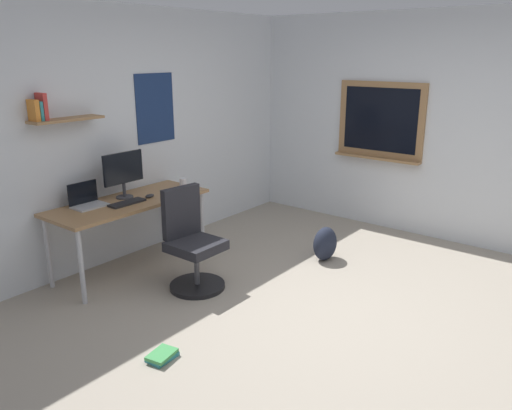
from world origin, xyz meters
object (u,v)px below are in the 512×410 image
Objects in this scene: backpack at (325,244)px; book_stack_on_floor at (162,356)px; keyboard at (127,203)px; desk at (129,207)px; monitor_primary at (123,172)px; laptop at (87,201)px; coffee_mug at (183,182)px; office_chair at (192,246)px; computer_mouse at (150,196)px.

backpack reaches higher than book_stack_on_floor.
keyboard is 1.58× the size of book_stack_on_floor.
desk is 0.35m from monitor_primary.
monitor_primary is at bearing 58.72° from book_stack_on_floor.
laptop is 3.37× the size of coffee_mug.
book_stack_on_floor is (-0.82, -1.37, -0.71)m from keyboard.
laptop is at bearing 116.48° from office_chair.
desk is 17.63× the size of coffee_mug.
office_chair is 10.33× the size of coffee_mug.
backpack is 1.55× the size of book_stack_on_floor.
computer_mouse reaches higher than book_stack_on_floor.
desk is 2.07m from backpack.
computer_mouse is 0.29× the size of backpack.
desk is 1.71× the size of office_chair.
desk is at bearing 44.95° from keyboard.
monitor_primary reaches higher than keyboard.
coffee_mug is (1.08, -0.18, -0.01)m from laptop.
laptop is (-0.37, 0.15, 0.12)m from desk.
keyboard is 0.28m from computer_mouse.
coffee_mug is at bearing 117.07° from backpack.
backpack is at bearing 0.68° from book_stack_on_floor.
coffee_mug is at bearing 41.29° from book_stack_on_floor.
laptop is at bearing 157.47° from computer_mouse.
backpack is at bearing -47.62° from computer_mouse.
keyboard is at bearing -39.49° from laptop.
monitor_primary reaches higher than coffee_mug.
coffee_mug reaches higher than book_stack_on_floor.
keyboard is 2.09m from backpack.
coffee_mug is (0.62, 0.74, 0.37)m from office_chair.
desk is at bearing -111.17° from monitor_primary.
office_chair is at bearing -83.05° from desk.
coffee_mug is 0.39× the size of book_stack_on_floor.
computer_mouse is 0.52m from coffee_mug.
laptop is 0.67× the size of monitor_primary.
backpack is (1.22, -1.34, -0.57)m from computer_mouse.
monitor_primary reaches higher than backpack.
laptop is 0.85× the size of backpack.
computer_mouse is 1.90m from backpack.
office_chair is 0.77m from computer_mouse.
coffee_mug is at bearing -9.70° from laptop.
desk is at bearing -22.74° from laptop.
office_chair is at bearing 34.35° from book_stack_on_floor.
desk is at bearing 96.95° from office_chair.
computer_mouse is at bearing -22.15° from desk.
computer_mouse is (0.11, 0.69, 0.34)m from office_chair.
office_chair is at bearing -86.52° from monitor_primary.
coffee_mug is 2.27m from book_stack_on_floor.
office_chair is 1.03m from coffee_mug.
computer_mouse is 1.13× the size of coffee_mug.
monitor_primary is (-0.05, 0.87, 0.59)m from office_chair.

